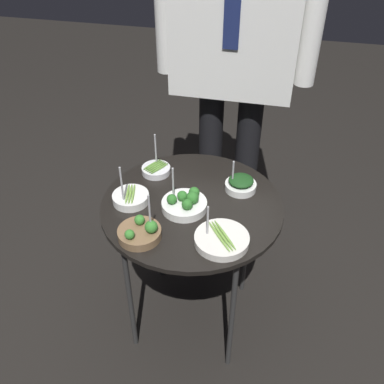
% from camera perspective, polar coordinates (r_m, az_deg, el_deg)
% --- Properties ---
extents(ground_plane, '(8.00, 8.00, 0.00)m').
position_cam_1_polar(ground_plane, '(2.00, 0.00, -15.90)').
color(ground_plane, black).
extents(serving_cart, '(0.66, 0.66, 0.64)m').
position_cam_1_polar(serving_cart, '(1.56, 0.00, -2.78)').
color(serving_cart, black).
rests_on(serving_cart, ground_plane).
extents(bowl_asparagus_far_rim, '(0.11, 0.11, 0.15)m').
position_cam_1_polar(bowl_asparagus_far_rim, '(1.68, -4.81, 3.04)').
color(bowl_asparagus_far_rim, silver).
rests_on(bowl_asparagus_far_rim, serving_cart).
extents(bowl_spinach_back_left, '(0.12, 0.12, 0.13)m').
position_cam_1_polar(bowl_spinach_back_left, '(1.59, 6.51, 1.07)').
color(bowl_spinach_back_left, white).
rests_on(bowl_spinach_back_left, serving_cart).
extents(bowl_broccoli_front_center, '(0.16, 0.16, 0.16)m').
position_cam_1_polar(bowl_broccoli_front_center, '(1.49, -0.96, -1.48)').
color(bowl_broccoli_front_center, white).
rests_on(bowl_broccoli_front_center, serving_cart).
extents(bowl_broccoli_center, '(0.14, 0.14, 0.18)m').
position_cam_1_polar(bowl_broccoli_center, '(1.40, -6.90, -5.31)').
color(bowl_broccoli_center, brown).
rests_on(bowl_broccoli_center, serving_cart).
extents(bowl_asparagus_mid_left, '(0.18, 0.18, 0.14)m').
position_cam_1_polar(bowl_asparagus_mid_left, '(1.38, 3.97, -6.30)').
color(bowl_asparagus_mid_left, silver).
rests_on(bowl_asparagus_mid_left, serving_cart).
extents(bowl_asparagus_back_right, '(0.13, 0.13, 0.17)m').
position_cam_1_polar(bowl_asparagus_back_right, '(1.55, -8.18, -0.75)').
color(bowl_asparagus_back_right, white).
rests_on(bowl_asparagus_back_right, serving_cart).
extents(waiter_figure, '(0.64, 0.24, 1.75)m').
position_cam_1_polar(waiter_figure, '(1.76, 5.88, 20.74)').
color(waiter_figure, black).
rests_on(waiter_figure, ground_plane).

